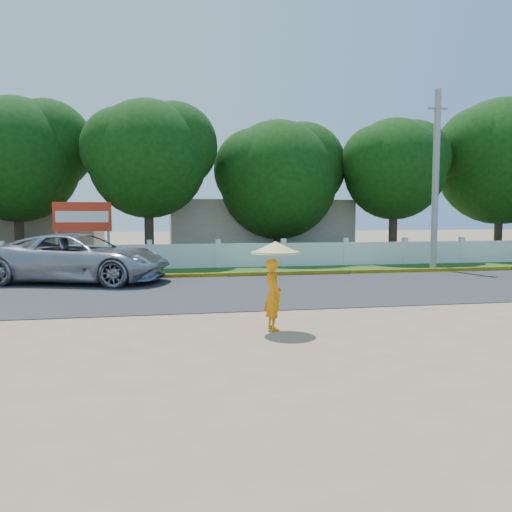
{
  "coord_description": "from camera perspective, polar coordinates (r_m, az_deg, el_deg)",
  "views": [
    {
      "loc": [
        -2.42,
        -10.94,
        2.4
      ],
      "look_at": [
        0.0,
        2.0,
        1.3
      ],
      "focal_mm": 35.0,
      "sensor_mm": 36.0,
      "label": 1
    }
  ],
  "objects": [
    {
      "name": "grass_verge",
      "position": [
        20.97,
        -3.9,
        -1.77
      ],
      "size": [
        60.0,
        3.5,
        0.03
      ],
      "primitive_type": "cube",
      "color": "#2D601E",
      "rests_on": "ground"
    },
    {
      "name": "utility_pole",
      "position": [
        23.12,
        19.84,
        8.12
      ],
      "size": [
        0.28,
        0.28,
        7.72
      ],
      "primitive_type": "cylinder",
      "color": "gray",
      "rests_on": "ground"
    },
    {
      "name": "billboard",
      "position": [
        23.5,
        -19.22,
        3.88
      ],
      "size": [
        2.5,
        0.13,
        2.95
      ],
      "color": "gray",
      "rests_on": "ground"
    },
    {
      "name": "tree_row",
      "position": [
        26.4,
        6.68,
        10.08
      ],
      "size": [
        40.8,
        7.42,
        8.87
      ],
      "color": "#473828",
      "rests_on": "ground"
    },
    {
      "name": "curb",
      "position": [
        19.28,
        -3.31,
        -2.14
      ],
      "size": [
        40.0,
        0.18,
        0.16
      ],
      "primitive_type": "cube",
      "color": "yellow",
      "rests_on": "ground"
    },
    {
      "name": "fence",
      "position": [
        22.35,
        -4.34,
        0.01
      ],
      "size": [
        40.0,
        0.1,
        1.1
      ],
      "primitive_type": "cube",
      "color": "silver",
      "rests_on": "ground"
    },
    {
      "name": "monk_with_parasol",
      "position": [
        10.3,
        2.09,
        -1.89
      ],
      "size": [
        1.02,
        1.02,
        1.85
      ],
      "color": "orange",
      "rests_on": "ground"
    },
    {
      "name": "building_near",
      "position": [
        29.46,
        0.01,
        3.22
      ],
      "size": [
        10.0,
        6.0,
        3.2
      ],
      "primitive_type": "cube",
      "color": "#B7AD99",
      "rests_on": "ground"
    },
    {
      "name": "road",
      "position": [
        15.81,
        -1.67,
        -3.92
      ],
      "size": [
        60.0,
        7.0,
        0.02
      ],
      "primitive_type": "cube",
      "color": "#38383A",
      "rests_on": "ground"
    },
    {
      "name": "vehicle",
      "position": [
        18.6,
        -19.51,
        -0.22
      ],
      "size": [
        6.82,
        4.62,
        1.74
      ],
      "primitive_type": "imported",
      "rotation": [
        0.0,
        0.0,
        1.27
      ],
      "color": "#A0A2A8",
      "rests_on": "ground"
    },
    {
      "name": "ground",
      "position": [
        11.46,
        1.86,
        -7.31
      ],
      "size": [
        120.0,
        120.0,
        0.0
      ],
      "primitive_type": "plane",
      "color": "#9E8460",
      "rests_on": "ground"
    },
    {
      "name": "building_far",
      "position": [
        30.9,
        -24.82,
        2.48
      ],
      "size": [
        8.0,
        5.0,
        2.8
      ],
      "primitive_type": "cube",
      "color": "#B7AD99",
      "rests_on": "ground"
    }
  ]
}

